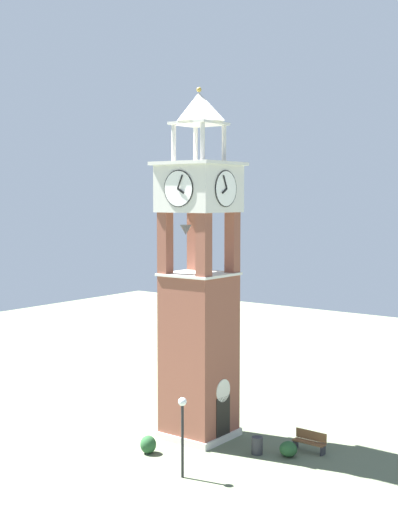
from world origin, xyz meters
name	(u,v)px	position (x,y,z in m)	size (l,w,h in m)	color
ground	(199,437)	(0.00, 0.00, 0.00)	(80.00, 80.00, 0.00)	#5B664C
clock_tower	(199,298)	(0.00, 0.00, 6.90)	(3.48, 3.48, 17.00)	brown
park_bench	(310,441)	(1.44, -5.36, 0.48)	(0.48, 1.61, 0.95)	brown
lamp_post	(182,421)	(-4.58, -2.60, 2.42)	(0.36, 0.36, 3.43)	black
trash_bin	(257,446)	(-0.33, -3.60, 0.40)	(0.52, 0.52, 0.80)	#2D2D33
shrub_near_entry	(288,449)	(0.26, -4.91, 0.35)	(0.81, 0.81, 0.70)	#234C28
shrub_left_of_tower	(148,444)	(-3.28, 0.45, 0.41)	(0.74, 0.74, 0.83)	#234C28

